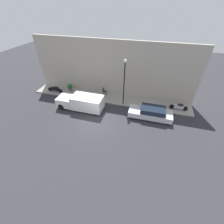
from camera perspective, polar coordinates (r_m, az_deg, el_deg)
The scene contains 10 objects.
ground_plane at distance 15.34m, azimuth -6.16°, elevation -3.53°, with size 60.00×60.00×0.00m, color #2D2D33.
sidewalk at distance 18.72m, azimuth -1.30°, elevation 5.34°, with size 2.26×19.48×0.13m.
building_facade at distance 18.37m, azimuth -0.24°, elevation 16.00°, with size 0.30×19.48×6.59m.
parked_car at distance 15.87m, azimuth 14.59°, elevation -0.24°, with size 1.70×4.39×1.25m.
delivery_van at distance 16.89m, azimuth -11.75°, elevation 3.74°, with size 1.82×5.16×1.64m.
motorcycle_black at distance 21.05m, azimuth -20.84°, elevation 8.13°, with size 0.30×2.09×0.74m.
scooter_silver at distance 17.93m, azimuth 24.09°, elevation 1.84°, with size 0.30×1.91×0.71m.
streetlamp at distance 16.06m, azimuth 4.74°, elevation 12.97°, with size 0.32×0.32×5.14m.
potted_plant at distance 20.66m, azimuth -15.76°, elevation 9.10°, with size 0.67×0.67×1.00m.
cafe_chair at distance 19.03m, azimuth -3.01°, elevation 8.04°, with size 0.40×0.40×0.97m.
Camera 1 is at (-10.65, -4.70, 9.98)m, focal length 24.00 mm.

